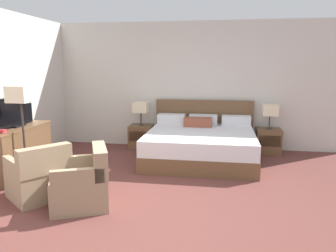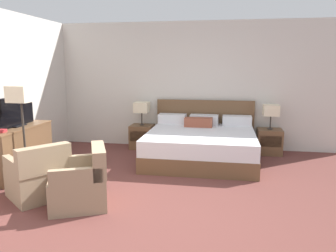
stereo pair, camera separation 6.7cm
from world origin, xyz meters
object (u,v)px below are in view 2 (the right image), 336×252
object	(u,v)px
table_lamp_left	(142,107)
armchair_by_window	(39,177)
bed	(201,144)
table_lamp_right	(271,110)
nightstand_left	(142,137)
nightstand_right	(269,141)
tv	(16,112)
armchair_companion	(81,184)
dresser	(17,150)
floor_lamp	(21,103)

from	to	relation	value
table_lamp_left	armchair_by_window	size ratio (longest dim) A/B	0.51
bed	table_lamp_right	size ratio (longest dim) A/B	4.16
table_lamp_left	nightstand_left	bearing A→B (deg)	-90.00
nightstand_right	table_lamp_right	world-z (taller)	table_lamp_right
bed	armchair_by_window	distance (m)	2.96
nightstand_left	table_lamp_left	distance (m)	0.63
tv	armchair_by_window	distance (m)	1.45
nightstand_right	table_lamp_right	size ratio (longest dim) A/B	1.02
nightstand_right	nightstand_left	bearing A→B (deg)	180.00
nightstand_left	armchair_by_window	distance (m)	2.93
table_lamp_right	armchair_companion	xyz separation A→B (m)	(-2.67, -2.98, -0.60)
dresser	armchair_companion	world-z (taller)	dresser
table_lamp_left	armchair_companion	xyz separation A→B (m)	(-0.03, -2.98, -0.60)
bed	nightstand_right	bearing A→B (deg)	27.15
armchair_companion	armchair_by_window	bearing A→B (deg)	169.20
floor_lamp	table_lamp_right	bearing A→B (deg)	31.32
table_lamp_right	table_lamp_left	bearing A→B (deg)	180.00
table_lamp_right	nightstand_left	bearing A→B (deg)	-179.97
armchair_companion	floor_lamp	bearing A→B (deg)	151.68
bed	nightstand_left	world-z (taller)	bed
bed	tv	size ratio (longest dim) A/B	2.31
table_lamp_left	armchair_companion	distance (m)	3.04
nightstand_right	floor_lamp	bearing A→B (deg)	-148.69
dresser	tv	bearing A→B (deg)	86.80
floor_lamp	bed	bearing A→B (deg)	33.34
nightstand_right	armchair_companion	distance (m)	4.00
table_lamp_left	table_lamp_right	size ratio (longest dim) A/B	1.00
table_lamp_right	floor_lamp	world-z (taller)	floor_lamp
armchair_companion	floor_lamp	distance (m)	1.64
bed	armchair_companion	xyz separation A→B (m)	(-1.35, -2.30, -0.02)
nightstand_right	armchair_by_window	bearing A→B (deg)	-139.42
tv	armchair_companion	bearing A→B (deg)	-33.20
armchair_by_window	armchair_companion	xyz separation A→B (m)	(0.66, -0.13, 0.00)
dresser	armchair_by_window	distance (m)	1.22
nightstand_left	armchair_by_window	bearing A→B (deg)	-103.59
armchair_companion	nightstand_left	bearing A→B (deg)	89.50
nightstand_left	floor_lamp	bearing A→B (deg)	-117.32
dresser	armchair_companion	distance (m)	1.83
table_lamp_right	dresser	world-z (taller)	table_lamp_right
nightstand_left	nightstand_right	distance (m)	2.64
bed	tv	bearing A→B (deg)	-155.95
armchair_by_window	table_lamp_right	bearing A→B (deg)	40.59
bed	floor_lamp	xyz separation A→B (m)	(-2.53, -1.66, 0.91)
bed	armchair_by_window	xyz separation A→B (m)	(-2.01, -2.17, -0.02)
nightstand_left	dresser	bearing A→B (deg)	-128.02
nightstand_left	table_lamp_right	world-z (taller)	table_lamp_right
dresser	tv	distance (m)	0.62
bed	armchair_by_window	size ratio (longest dim) A/B	2.12
armchair_by_window	table_lamp_left	bearing A→B (deg)	76.41
table_lamp_left	armchair_companion	world-z (taller)	table_lamp_left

